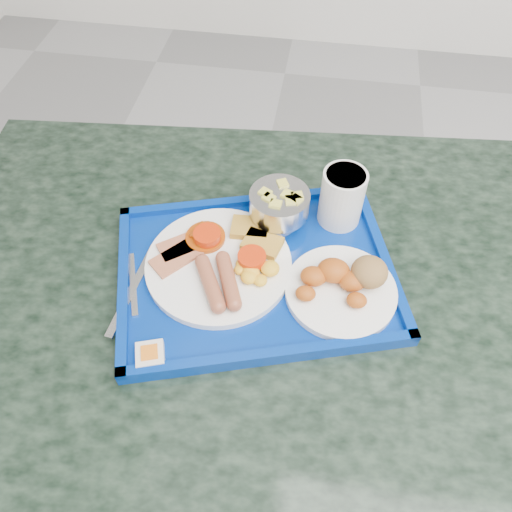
{
  "coord_description": "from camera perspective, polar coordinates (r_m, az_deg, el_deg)",
  "views": [
    {
      "loc": [
        -1.12,
        0.41,
        1.41
      ],
      "look_at": [
        -1.2,
        0.9,
        0.78
      ],
      "focal_mm": 35.0,
      "sensor_mm": 36.0,
      "label": 1
    }
  ],
  "objects": [
    {
      "name": "spoon",
      "position": [
        0.86,
        -11.48,
        -0.24
      ],
      "size": [
        0.08,
        0.16,
        0.01
      ],
      "rotation": [
        0.0,
        0.0,
        0.36
      ],
      "color": "silver",
      "rests_on": "tray"
    },
    {
      "name": "knife",
      "position": [
        0.83,
        -13.86,
        -3.61
      ],
      "size": [
        0.03,
        0.19,
        0.0
      ],
      "primitive_type": "cube",
      "rotation": [
        0.0,
        0.0,
        -0.1
      ],
      "color": "silver",
      "rests_on": "tray"
    },
    {
      "name": "juice_cup",
      "position": [
        0.88,
        9.81,
        6.79
      ],
      "size": [
        0.08,
        0.08,
        0.11
      ],
      "color": "white",
      "rests_on": "tray"
    },
    {
      "name": "bread_plate",
      "position": [
        0.81,
        10.07,
        -3.15
      ],
      "size": [
        0.18,
        0.18,
        0.06
      ],
      "rotation": [
        0.0,
        0.0,
        -0.2
      ],
      "color": "white",
      "rests_on": "tray"
    },
    {
      "name": "jam_packet",
      "position": [
        0.76,
        -12.0,
        -10.98
      ],
      "size": [
        0.05,
        0.05,
        0.02
      ],
      "rotation": [
        0.0,
        0.0,
        0.33
      ],
      "color": "silver",
      "rests_on": "tray"
    },
    {
      "name": "table",
      "position": [
        1.0,
        0.22,
        -8.39
      ],
      "size": [
        1.23,
        0.88,
        0.72
      ],
      "rotation": [
        0.0,
        0.0,
        0.09
      ],
      "color": "gray",
      "rests_on": "floor"
    },
    {
      "name": "fruit_bowl",
      "position": [
        0.86,
        2.71,
        5.97
      ],
      "size": [
        0.1,
        0.1,
        0.07
      ],
      "color": "silver",
      "rests_on": "tray"
    },
    {
      "name": "main_plate",
      "position": [
        0.83,
        -3.82,
        -0.67
      ],
      "size": [
        0.24,
        0.24,
        0.04
      ],
      "rotation": [
        0.0,
        0.0,
        0.34
      ],
      "color": "white",
      "rests_on": "tray"
    },
    {
      "name": "tray",
      "position": [
        0.83,
        0.0,
        -1.93
      ],
      "size": [
        0.53,
        0.45,
        0.03
      ],
      "rotation": [
        0.0,
        0.0,
        0.3
      ],
      "color": "navy",
      "rests_on": "table"
    }
  ]
}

